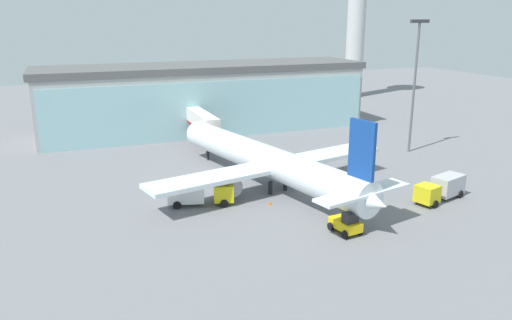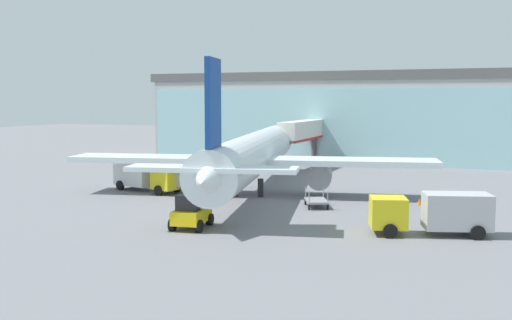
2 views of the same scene
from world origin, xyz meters
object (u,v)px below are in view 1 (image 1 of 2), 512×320
at_px(jet_bridge, 201,121).
at_px(catering_truck, 198,192).
at_px(safety_cone_nose, 270,203).
at_px(safety_cone_wingtip, 372,174).
at_px(pushback_tug, 346,224).
at_px(control_tower, 357,2).
at_px(baggage_cart, 339,188).
at_px(fuel_truck, 441,188).
at_px(apron_light_mast, 415,76).
at_px(airplane, 268,161).

height_order(jet_bridge, catering_truck, jet_bridge).
relative_size(safety_cone_nose, safety_cone_wingtip, 1.00).
xyz_separation_m(catering_truck, pushback_tug, (11.40, -12.76, -0.49)).
relative_size(control_tower, catering_truck, 5.12).
bearing_deg(jet_bridge, control_tower, -54.38).
height_order(pushback_tug, safety_cone_wingtip, pushback_tug).
height_order(control_tower, baggage_cart, control_tower).
xyz_separation_m(fuel_truck, safety_cone_nose, (-19.04, 5.81, -1.19)).
distance_m(control_tower, apron_light_mast, 57.80).
height_order(control_tower, fuel_truck, control_tower).
bearing_deg(pushback_tug, control_tower, -40.49).
bearing_deg(fuel_truck, safety_cone_wingtip, -95.67).
relative_size(jet_bridge, fuel_truck, 1.75).
distance_m(fuel_truck, safety_cone_wingtip, 10.85).
height_order(jet_bridge, baggage_cart, jet_bridge).
bearing_deg(baggage_cart, airplane, 33.51).
relative_size(control_tower, apron_light_mast, 1.95).
bearing_deg(safety_cone_nose, fuel_truck, -16.98).
relative_size(baggage_cart, pushback_tug, 0.94).
bearing_deg(control_tower, fuel_truck, -114.93).
xyz_separation_m(catering_truck, safety_cone_wingtip, (24.36, 1.70, -1.19)).
height_order(airplane, fuel_truck, airplane).
bearing_deg(jet_bridge, airplane, -174.63).
bearing_deg(catering_truck, safety_cone_nose, -6.47).
distance_m(baggage_cart, safety_cone_nose, 9.56).
distance_m(apron_light_mast, safety_cone_wingtip, 19.04).
bearing_deg(airplane, jet_bridge, -7.45).
bearing_deg(baggage_cart, apron_light_mast, -82.23).
relative_size(apron_light_mast, fuel_truck, 2.63).
xyz_separation_m(control_tower, pushback_tug, (-48.01, -74.78, -22.92)).
bearing_deg(fuel_truck, control_tower, -131.73).
relative_size(airplane, catering_truck, 5.01).
relative_size(airplane, safety_cone_nose, 69.39).
xyz_separation_m(apron_light_mast, safety_cone_nose, (-29.54, -13.24, -11.51)).
bearing_deg(apron_light_mast, fuel_truck, -118.86).
xyz_separation_m(control_tower, safety_cone_wingtip, (-35.05, -60.33, -23.62)).
xyz_separation_m(catering_truck, fuel_truck, (26.44, -8.89, 0.00)).
bearing_deg(baggage_cart, safety_cone_wingtip, -86.11).
xyz_separation_m(pushback_tug, safety_cone_nose, (-4.00, 9.68, -0.70)).
bearing_deg(safety_cone_nose, jet_bridge, 89.94).
bearing_deg(airplane, safety_cone_wingtip, -105.82).
distance_m(airplane, safety_cone_nose, 6.72).
bearing_deg(apron_light_mast, catering_truck, -164.62).
bearing_deg(safety_cone_nose, apron_light_mast, 24.14).
xyz_separation_m(baggage_cart, safety_cone_nose, (-9.52, -0.84, -0.23)).
distance_m(pushback_tug, safety_cone_wingtip, 19.43).
distance_m(fuel_truck, safety_cone_nose, 19.94).
xyz_separation_m(apron_light_mast, baggage_cart, (-20.01, -12.40, -11.29)).
relative_size(fuel_truck, safety_cone_wingtip, 13.86).
relative_size(jet_bridge, safety_cone_wingtip, 24.27).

